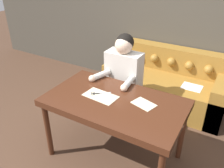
# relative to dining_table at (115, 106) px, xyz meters

# --- Properties ---
(ground_plane) EXTENTS (16.00, 16.00, 0.00)m
(ground_plane) POSITION_rel_dining_table_xyz_m (0.09, -0.13, -0.68)
(ground_plane) COLOR #4C3323
(wall_back) EXTENTS (8.00, 0.06, 2.60)m
(wall_back) POSITION_rel_dining_table_xyz_m (0.09, 1.83, 0.62)
(wall_back) COLOR #474238
(wall_back) RESTS_ON ground_plane
(dining_table) EXTENTS (1.42, 0.82, 0.76)m
(dining_table) POSITION_rel_dining_table_xyz_m (0.00, 0.00, 0.00)
(dining_table) COLOR #472314
(dining_table) RESTS_ON ground_plane
(couch) EXTENTS (1.75, 0.83, 0.82)m
(couch) POSITION_rel_dining_table_xyz_m (0.11, 1.41, -0.38)
(couch) COLOR olive
(couch) RESTS_ON ground_plane
(person) EXTENTS (0.50, 0.55, 1.26)m
(person) POSITION_rel_dining_table_xyz_m (-0.20, 0.58, -0.03)
(person) COLOR #33281E
(person) RESTS_ON ground_plane
(pattern_paper_main) EXTENTS (0.37, 0.23, 0.00)m
(pattern_paper_main) POSITION_rel_dining_table_xyz_m (-0.17, -0.01, 0.08)
(pattern_paper_main) COLOR beige
(pattern_paper_main) RESTS_ON dining_table
(pattern_paper_offcut) EXTENTS (0.26, 0.21, 0.00)m
(pattern_paper_offcut) POSITION_rel_dining_table_xyz_m (0.28, 0.08, 0.08)
(pattern_paper_offcut) COLOR beige
(pattern_paper_offcut) RESTS_ON dining_table
(scissors) EXTENTS (0.20, 0.16, 0.01)m
(scissors) POSITION_rel_dining_table_xyz_m (-0.22, 0.01, 0.08)
(scissors) COLOR silver
(scissors) RESTS_ON dining_table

